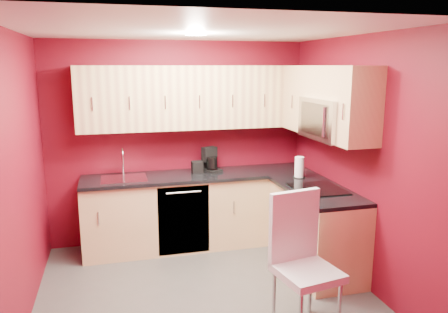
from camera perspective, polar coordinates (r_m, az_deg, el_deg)
name	(u,v)px	position (r m, az deg, el deg)	size (l,w,h in m)	color
floor	(205,292)	(4.52, -2.52, -17.32)	(3.20, 3.20, 0.00)	#44413F
ceiling	(202,30)	(3.96, -2.86, 16.14)	(3.20, 3.20, 0.00)	white
wall_back	(179,143)	(5.51, -5.92, 1.81)	(3.20, 3.20, 0.00)	#610916
wall_front	(255,226)	(2.68, 4.08, -8.99)	(3.20, 3.20, 0.00)	#610916
wall_left	(17,181)	(4.06, -25.39, -2.89)	(3.00, 3.00, 0.00)	#610916
wall_right	(357,160)	(4.65, 16.96, -0.49)	(3.00, 3.00, 0.00)	#610916
base_cabinets_back	(200,211)	(5.46, -3.17, -7.08)	(2.80, 0.60, 0.87)	#EDBE87
base_cabinets_right	(316,230)	(4.95, 11.87, -9.34)	(0.60, 1.30, 0.87)	#EDBE87
countertop_back	(200,175)	(5.32, -3.19, -2.49)	(2.80, 0.63, 0.04)	black
countertop_right	(317,190)	(4.79, 12.02, -4.34)	(0.63, 1.27, 0.04)	black
upper_cabinets_back	(197,97)	(5.30, -3.61, 7.72)	(2.80, 0.35, 0.75)	#E1C77F
upper_cabinets_right	(324,95)	(4.86, 12.92, 7.82)	(0.35, 1.55, 0.75)	#E1C77F
microwave	(331,119)	(4.66, 13.82, 4.81)	(0.42, 0.76, 0.42)	silver
cooktop	(318,189)	(4.75, 12.16, -4.16)	(0.50, 0.55, 0.01)	black
sink	(124,175)	(5.22, -12.96, -2.41)	(0.52, 0.42, 0.35)	silver
dishwasher_front	(184,220)	(5.15, -5.27, -8.30)	(0.60, 0.02, 0.82)	black
downlight	(196,34)	(4.26, -3.72, 15.62)	(0.20, 0.20, 0.01)	white
coffee_maker	(212,160)	(5.40, -1.56, -0.41)	(0.18, 0.24, 0.30)	black
napkin_holder	(197,167)	(5.36, -3.52, -1.38)	(0.13, 0.13, 0.14)	black
paper_towel	(299,167)	(5.18, 9.80, -1.39)	(0.14, 0.14, 0.25)	white
dining_chair	(307,265)	(3.78, 10.83, -13.77)	(0.47, 0.49, 1.16)	silver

